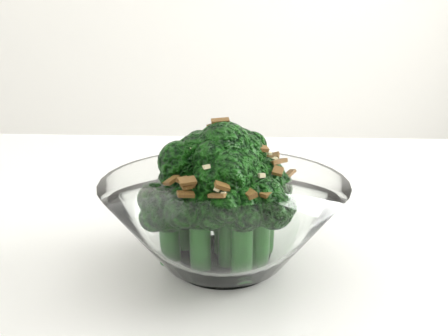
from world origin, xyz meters
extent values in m
cube|color=white|center=(-0.06, -0.04, 0.73)|extent=(1.34, 1.03, 0.04)
cylinder|color=white|center=(-0.20, -0.08, 0.75)|extent=(0.08, 0.08, 0.01)
cylinder|color=#195316|center=(-0.20, -0.08, 0.80)|extent=(0.02, 0.02, 0.07)
sphere|color=#134A0E|center=(-0.20, -0.08, 0.85)|extent=(0.05, 0.05, 0.05)
cylinder|color=#195316|center=(-0.19, -0.06, 0.79)|extent=(0.02, 0.02, 0.07)
sphere|color=#134A0E|center=(-0.19, -0.06, 0.84)|extent=(0.04, 0.04, 0.04)
cylinder|color=#195316|center=(-0.22, -0.07, 0.79)|extent=(0.02, 0.02, 0.07)
sphere|color=#134A0E|center=(-0.22, -0.07, 0.84)|extent=(0.04, 0.04, 0.04)
cylinder|color=#195316|center=(-0.20, -0.10, 0.79)|extent=(0.02, 0.02, 0.06)
sphere|color=#134A0E|center=(-0.20, -0.10, 0.83)|extent=(0.04, 0.04, 0.04)
cylinder|color=#195316|center=(-0.17, -0.08, 0.79)|extent=(0.02, 0.02, 0.05)
sphere|color=#134A0E|center=(-0.17, -0.08, 0.82)|extent=(0.04, 0.04, 0.04)
cylinder|color=#195316|center=(-0.23, -0.07, 0.78)|extent=(0.02, 0.02, 0.05)
sphere|color=#134A0E|center=(-0.23, -0.07, 0.82)|extent=(0.04, 0.04, 0.04)
cylinder|color=#195316|center=(-0.18, -0.11, 0.78)|extent=(0.02, 0.02, 0.05)
sphere|color=#134A0E|center=(-0.18, -0.11, 0.82)|extent=(0.04, 0.04, 0.04)
cylinder|color=#195316|center=(-0.22, -0.11, 0.78)|extent=(0.02, 0.02, 0.04)
sphere|color=#134A0E|center=(-0.22, -0.11, 0.81)|extent=(0.04, 0.04, 0.04)
cylinder|color=#195316|center=(-0.16, -0.05, 0.78)|extent=(0.02, 0.02, 0.04)
sphere|color=#134A0E|center=(-0.16, -0.05, 0.81)|extent=(0.04, 0.04, 0.04)
cylinder|color=#195316|center=(-0.24, -0.09, 0.78)|extent=(0.02, 0.02, 0.04)
sphere|color=#134A0E|center=(-0.24, -0.09, 0.80)|extent=(0.04, 0.04, 0.04)
cylinder|color=#195316|center=(-0.20, -0.04, 0.78)|extent=(0.02, 0.02, 0.04)
sphere|color=#134A0E|center=(-0.20, -0.04, 0.81)|extent=(0.04, 0.04, 0.04)
cylinder|color=#195316|center=(-0.19, -0.12, 0.78)|extent=(0.02, 0.02, 0.05)
sphere|color=#134A0E|center=(-0.19, -0.12, 0.81)|extent=(0.03, 0.03, 0.03)
cylinder|color=#195316|center=(-0.17, -0.08, 0.78)|extent=(0.02, 0.02, 0.05)
sphere|color=#134A0E|center=(-0.17, -0.08, 0.81)|extent=(0.03, 0.03, 0.03)
cube|color=olive|center=(-0.23, -0.05, 0.83)|extent=(0.01, 0.01, 0.01)
cube|color=olive|center=(-0.23, -0.11, 0.83)|extent=(0.01, 0.01, 0.01)
cube|color=olive|center=(-0.21, -0.08, 0.86)|extent=(0.01, 0.01, 0.01)
cube|color=olive|center=(-0.22, -0.06, 0.85)|extent=(0.01, 0.01, 0.01)
cube|color=olive|center=(-0.21, -0.13, 0.83)|extent=(0.01, 0.01, 0.01)
cube|color=olive|center=(-0.21, -0.07, 0.87)|extent=(0.01, 0.01, 0.01)
cube|color=olive|center=(-0.16, -0.08, 0.84)|extent=(0.02, 0.01, 0.01)
cube|color=olive|center=(-0.16, -0.07, 0.83)|extent=(0.01, 0.01, 0.01)
cube|color=olive|center=(-0.18, -0.05, 0.84)|extent=(0.01, 0.01, 0.00)
cube|color=olive|center=(-0.15, -0.07, 0.82)|extent=(0.01, 0.01, 0.01)
cube|color=olive|center=(-0.19, -0.03, 0.83)|extent=(0.01, 0.01, 0.00)
cube|color=olive|center=(-0.23, -0.04, 0.83)|extent=(0.01, 0.01, 0.01)
cube|color=olive|center=(-0.16, -0.10, 0.83)|extent=(0.01, 0.01, 0.01)
cube|color=olive|center=(-0.23, -0.12, 0.84)|extent=(0.01, 0.01, 0.00)
cube|color=olive|center=(-0.16, -0.05, 0.84)|extent=(0.01, 0.01, 0.01)
cube|color=olive|center=(-0.21, -0.03, 0.83)|extent=(0.02, 0.01, 0.01)
cube|color=olive|center=(-0.23, -0.12, 0.83)|extent=(0.01, 0.01, 0.00)
cube|color=olive|center=(-0.23, -0.11, 0.83)|extent=(0.01, 0.02, 0.01)
cube|color=olive|center=(-0.20, -0.05, 0.85)|extent=(0.01, 0.01, 0.01)
cube|color=olive|center=(-0.19, -0.13, 0.83)|extent=(0.01, 0.01, 0.01)
cube|color=olive|center=(-0.23, -0.07, 0.84)|extent=(0.01, 0.01, 0.01)
cube|color=olive|center=(-0.23, -0.04, 0.83)|extent=(0.01, 0.01, 0.01)
cube|color=olive|center=(-0.20, -0.03, 0.83)|extent=(0.01, 0.02, 0.01)
cube|color=olive|center=(-0.17, -0.09, 0.85)|extent=(0.01, 0.01, 0.01)
cube|color=olive|center=(-0.16, -0.07, 0.84)|extent=(0.01, 0.01, 0.01)
cube|color=olive|center=(-0.20, -0.03, 0.83)|extent=(0.01, 0.01, 0.01)
cube|color=olive|center=(-0.18, -0.12, 0.83)|extent=(0.01, 0.01, 0.00)
cube|color=olive|center=(-0.21, -0.13, 0.83)|extent=(0.01, 0.01, 0.01)
cube|color=olive|center=(-0.20, -0.08, 0.87)|extent=(0.01, 0.01, 0.01)
cube|color=olive|center=(-0.18, -0.04, 0.84)|extent=(0.01, 0.01, 0.01)
cube|color=olive|center=(-0.24, -0.10, 0.83)|extent=(0.01, 0.01, 0.01)
cube|color=beige|center=(-0.22, -0.05, 0.84)|extent=(0.01, 0.01, 0.00)
cube|color=beige|center=(-0.21, -0.09, 0.86)|extent=(0.00, 0.00, 0.00)
cube|color=beige|center=(-0.20, -0.06, 0.85)|extent=(0.00, 0.01, 0.01)
cube|color=beige|center=(-0.21, -0.13, 0.83)|extent=(0.01, 0.01, 0.00)
cube|color=beige|center=(-0.16, -0.07, 0.83)|extent=(0.00, 0.00, 0.00)
cube|color=beige|center=(-0.16, -0.06, 0.83)|extent=(0.00, 0.00, 0.00)
cube|color=beige|center=(-0.18, -0.07, 0.86)|extent=(0.01, 0.01, 0.00)
cube|color=beige|center=(-0.21, -0.09, 0.86)|extent=(0.00, 0.00, 0.00)
cube|color=beige|center=(-0.24, -0.07, 0.83)|extent=(0.01, 0.01, 0.00)
cube|color=beige|center=(-0.23, -0.12, 0.83)|extent=(0.00, 0.00, 0.00)
cube|color=beige|center=(-0.23, -0.08, 0.85)|extent=(0.00, 0.00, 0.00)
cube|color=beige|center=(-0.16, -0.08, 0.84)|extent=(0.01, 0.01, 0.00)
cube|color=beige|center=(-0.16, -0.06, 0.84)|extent=(0.01, 0.01, 0.00)
cube|color=beige|center=(-0.21, -0.13, 0.83)|extent=(0.01, 0.01, 0.00)
cube|color=beige|center=(-0.19, -0.08, 0.87)|extent=(0.00, 0.00, 0.00)
cube|color=beige|center=(-0.18, -0.11, 0.84)|extent=(0.01, 0.01, 0.00)
cube|color=beige|center=(-0.18, -0.08, 0.85)|extent=(0.01, 0.01, 0.00)
cube|color=beige|center=(-0.19, -0.05, 0.85)|extent=(0.01, 0.00, 0.00)
cube|color=beige|center=(-0.23, -0.06, 0.84)|extent=(0.00, 0.00, 0.00)
cube|color=beige|center=(-0.19, -0.07, 0.86)|extent=(0.00, 0.00, 0.00)
cube|color=beige|center=(-0.22, -0.11, 0.84)|extent=(0.01, 0.01, 0.00)
cube|color=beige|center=(-0.21, -0.05, 0.85)|extent=(0.01, 0.01, 0.01)
cube|color=beige|center=(-0.23, -0.04, 0.83)|extent=(0.01, 0.01, 0.00)
cube|color=beige|center=(-0.23, -0.07, 0.84)|extent=(0.00, 0.00, 0.00)
cube|color=beige|center=(-0.17, -0.07, 0.85)|extent=(0.01, 0.01, 0.00)
cube|color=beige|center=(-0.18, -0.08, 0.86)|extent=(0.00, 0.01, 0.00)
cube|color=beige|center=(-0.20, -0.12, 0.84)|extent=(0.01, 0.01, 0.00)
cube|color=beige|center=(-0.18, -0.07, 0.85)|extent=(0.01, 0.00, 0.00)
cube|color=beige|center=(-0.20, -0.11, 0.85)|extent=(0.00, 0.00, 0.00)
cube|color=beige|center=(-0.22, -0.04, 0.84)|extent=(0.00, 0.00, 0.00)
cube|color=beige|center=(-0.17, -0.08, 0.84)|extent=(0.00, 0.00, 0.00)
camera|label=1|loc=(-0.26, -0.44, 0.94)|focal=40.00mm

